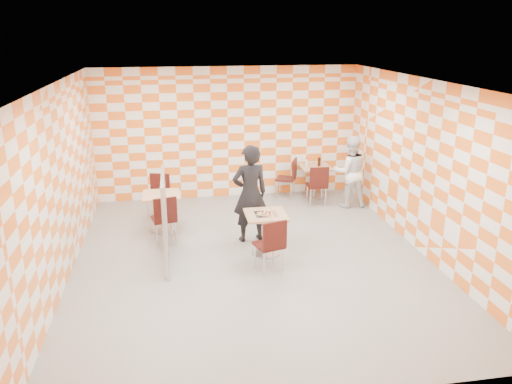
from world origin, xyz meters
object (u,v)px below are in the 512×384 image
at_px(soda_bottle, 319,162).
at_px(empty_table, 162,206).
at_px(man_dark, 250,194).
at_px(sport_bottle, 307,162).
at_px(chair_main_front, 272,242).
at_px(second_table, 315,176).
at_px(chair_empty_far, 159,192).
at_px(main_table, 266,227).
at_px(partition, 165,219).
at_px(chair_second_side, 290,175).
at_px(chair_second_front, 318,183).
at_px(man_white, 350,172).
at_px(chair_empty_near, 165,216).

bearing_deg(soda_bottle, empty_table, -157.41).
height_order(man_dark, sport_bottle, man_dark).
relative_size(empty_table, chair_main_front, 0.81).
height_order(empty_table, soda_bottle, soda_bottle).
xyz_separation_m(second_table, chair_empty_far, (-3.56, -0.73, 0.04)).
bearing_deg(sport_bottle, soda_bottle, -10.28).
xyz_separation_m(second_table, man_dark, (-1.87, -2.22, 0.40)).
bearing_deg(empty_table, man_dark, -24.53).
bearing_deg(main_table, partition, -177.24).
xyz_separation_m(chair_main_front, sport_bottle, (1.55, 3.66, 0.29)).
bearing_deg(chair_second_side, chair_main_front, -107.54).
height_order(second_table, man_dark, man_dark).
bearing_deg(chair_empty_far, soda_bottle, 11.63).
bearing_deg(main_table, empty_table, 142.31).
relative_size(chair_second_front, sport_bottle, 4.62).
relative_size(chair_main_front, chair_empty_far, 1.00).
relative_size(man_dark, man_white, 1.14).
distance_m(chair_second_side, soda_bottle, 0.75).
relative_size(main_table, man_dark, 0.41).
xyz_separation_m(chair_second_front, chair_second_side, (-0.48, 0.68, 0.00)).
relative_size(chair_second_side, partition, 0.60).
xyz_separation_m(partition, sport_bottle, (3.22, 3.02, 0.05)).
bearing_deg(chair_main_front, chair_empty_near, 139.22).
bearing_deg(chair_empty_near, chair_empty_far, 95.21).
xyz_separation_m(main_table, chair_empty_near, (-1.74, 0.73, 0.04)).
xyz_separation_m(chair_second_side, partition, (-2.83, -3.02, 0.25)).
xyz_separation_m(empty_table, partition, (0.08, -1.47, 0.28)).
bearing_deg(chair_empty_near, partition, -88.37).
height_order(second_table, chair_empty_near, chair_empty_near).
bearing_deg(chair_empty_near, second_table, 31.82).
height_order(main_table, chair_second_front, chair_second_front).
relative_size(chair_empty_far, partition, 0.60).
xyz_separation_m(chair_empty_near, man_dark, (1.56, -0.08, 0.37)).
bearing_deg(soda_bottle, man_dark, -131.42).
relative_size(empty_table, chair_empty_near, 0.81).
distance_m(chair_main_front, man_dark, 1.43).
bearing_deg(partition, second_table, 40.83).
bearing_deg(man_dark, empty_table, -34.14).
height_order(chair_second_side, chair_empty_near, same).
height_order(second_table, chair_empty_far, chair_empty_far).
bearing_deg(sport_bottle, chair_empty_near, -145.87).
height_order(chair_empty_near, soda_bottle, soda_bottle).
bearing_deg(second_table, sport_bottle, 159.54).
height_order(empty_table, chair_second_side, chair_second_side).
bearing_deg(chair_main_front, man_white, 51.02).
bearing_deg(partition, soda_bottle, 40.21).
bearing_deg(main_table, chair_main_front, -93.31).
bearing_deg(soda_bottle, chair_empty_far, -168.37).
xyz_separation_m(chair_second_front, chair_empty_near, (-3.33, -1.52, 0.00)).
relative_size(chair_second_side, soda_bottle, 4.02).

